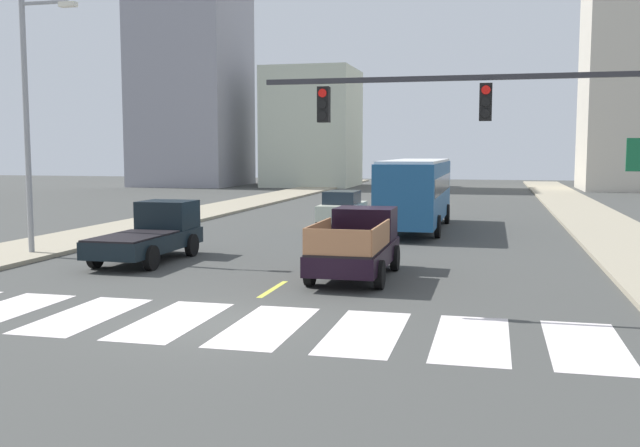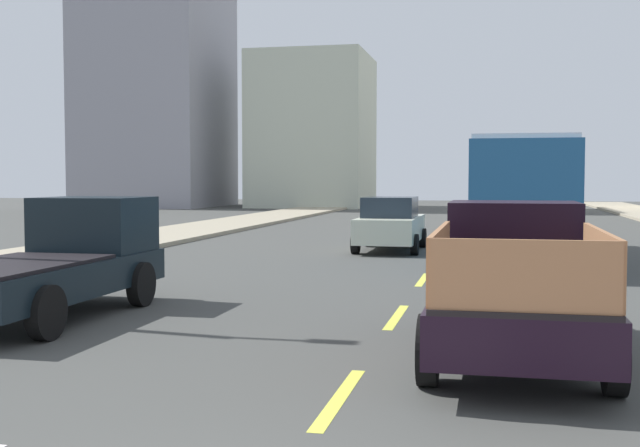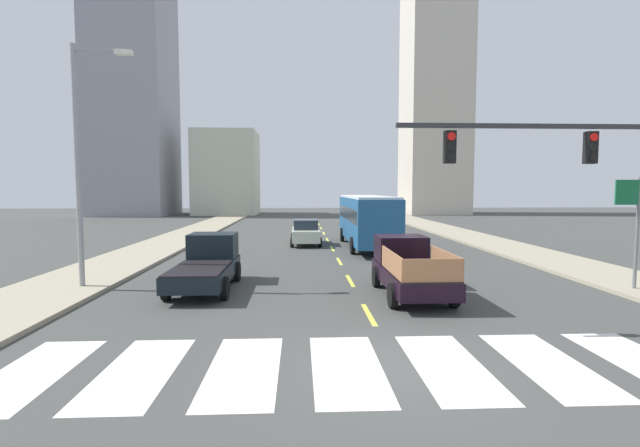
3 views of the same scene
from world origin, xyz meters
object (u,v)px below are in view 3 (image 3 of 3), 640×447
(pickup_stakebed, at_px, (408,268))
(traffic_signal_gantry, at_px, (632,172))
(direction_sign_green, at_px, (638,209))
(city_bus, at_px, (366,217))
(sedan_far, at_px, (306,232))
(streetlight_left, at_px, (82,156))
(pickup_dark, at_px, (208,263))

(pickup_stakebed, relative_size, traffic_signal_gantry, 0.55)
(direction_sign_green, bearing_deg, city_bus, 121.00)
(city_bus, relative_size, direction_sign_green, 2.57)
(city_bus, bearing_deg, traffic_signal_gantry, -75.58)
(direction_sign_green, bearing_deg, traffic_signal_gantry, -129.50)
(sedan_far, relative_size, traffic_signal_gantry, 0.46)
(city_bus, distance_m, direction_sign_green, 15.33)
(pickup_stakebed, height_order, streetlight_left, streetlight_left)
(pickup_stakebed, bearing_deg, pickup_dark, 168.08)
(pickup_stakebed, xyz_separation_m, direction_sign_green, (8.27, -0.22, 2.10))
(pickup_stakebed, bearing_deg, direction_sign_green, -2.93)
(sedan_far, relative_size, direction_sign_green, 1.05)
(pickup_dark, relative_size, sedan_far, 1.18)
(traffic_signal_gantry, bearing_deg, sedan_far, 114.09)
(traffic_signal_gantry, bearing_deg, streetlight_left, 161.94)
(direction_sign_green, bearing_deg, sedan_far, 128.80)
(traffic_signal_gantry, bearing_deg, direction_sign_green, 50.50)
(city_bus, distance_m, streetlight_left, 17.27)
(city_bus, bearing_deg, direction_sign_green, -59.19)
(city_bus, bearing_deg, pickup_dark, -124.51)
(pickup_stakebed, distance_m, city_bus, 12.93)
(sedan_far, relative_size, streetlight_left, 0.49)
(traffic_signal_gantry, relative_size, direction_sign_green, 2.26)
(city_bus, distance_m, sedan_far, 4.33)
(pickup_dark, bearing_deg, direction_sign_green, -3.70)
(pickup_stakebed, bearing_deg, traffic_signal_gantry, -42.97)
(sedan_far, bearing_deg, direction_sign_green, -48.83)
(pickup_stakebed, xyz_separation_m, streetlight_left, (-11.91, 1.14, 4.03))
(pickup_dark, height_order, sedan_far, pickup_dark)
(city_bus, relative_size, traffic_signal_gantry, 1.14)
(city_bus, height_order, traffic_signal_gantry, traffic_signal_gantry)
(sedan_far, height_order, traffic_signal_gantry, traffic_signal_gantry)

